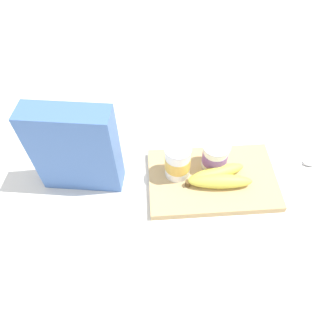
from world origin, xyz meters
name	(u,v)px	position (x,y,z in m)	size (l,w,h in m)	color
ground_plane	(212,181)	(0.00, 0.00, 0.00)	(2.40, 2.40, 0.00)	silver
cutting_board	(212,179)	(0.00, 0.00, 0.01)	(0.33, 0.21, 0.02)	tan
cereal_box	(76,150)	(-0.34, 0.03, 0.12)	(0.20, 0.06, 0.24)	#4770B7
yogurt_cup_front	(178,162)	(-0.09, 0.02, 0.07)	(0.07, 0.07, 0.10)	white
yogurt_cup_back	(215,156)	(0.01, 0.04, 0.06)	(0.07, 0.07, 0.08)	white
banana_bunch	(218,178)	(0.01, -0.02, 0.04)	(0.17, 0.09, 0.04)	#DCD74C
spoon	(299,163)	(0.25, 0.04, 0.01)	(0.13, 0.03, 0.01)	silver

